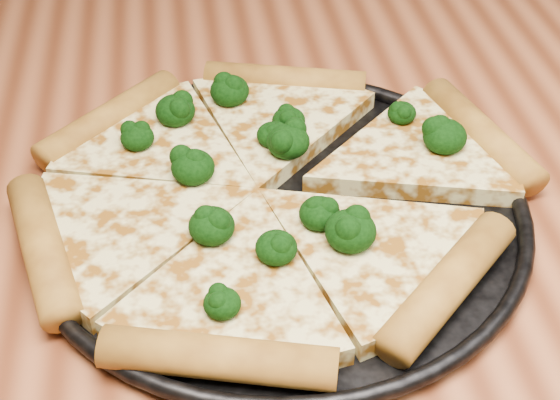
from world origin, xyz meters
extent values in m
cube|color=brown|center=(0.00, 0.00, 0.73)|extent=(1.20, 0.90, 0.04)
cylinder|color=black|center=(-0.08, 0.05, 0.75)|extent=(0.35, 0.35, 0.01)
torus|color=black|center=(-0.08, 0.05, 0.76)|extent=(0.36, 0.36, 0.01)
cylinder|color=#AE7A2B|center=(0.09, 0.10, 0.77)|extent=(0.06, 0.14, 0.03)
cylinder|color=#AE7A2B|center=(-0.05, 0.20, 0.77)|extent=(0.14, 0.06, 0.03)
cylinder|color=#AE7A2B|center=(-0.20, 0.17, 0.77)|extent=(0.12, 0.12, 0.03)
cylinder|color=#AE7A2B|center=(-0.24, 0.02, 0.77)|extent=(0.06, 0.14, 0.03)
cylinder|color=#AE7A2B|center=(-0.14, -0.09, 0.77)|extent=(0.14, 0.06, 0.03)
cylinder|color=#AE7A2B|center=(0.01, -0.05, 0.77)|extent=(0.12, 0.12, 0.03)
ellipsoid|color=black|center=(-0.06, 0.13, 0.78)|extent=(0.03, 0.03, 0.02)
ellipsoid|color=black|center=(-0.18, 0.12, 0.78)|extent=(0.03, 0.03, 0.02)
ellipsoid|color=black|center=(0.05, 0.09, 0.78)|extent=(0.03, 0.03, 0.03)
ellipsoid|color=black|center=(-0.13, 0.01, 0.78)|extent=(0.03, 0.03, 0.02)
ellipsoid|color=black|center=(-0.15, 0.15, 0.78)|extent=(0.03, 0.03, 0.02)
ellipsoid|color=black|center=(-0.09, -0.02, 0.78)|extent=(0.03, 0.03, 0.02)
ellipsoid|color=black|center=(0.03, 0.13, 0.78)|extent=(0.02, 0.02, 0.02)
ellipsoid|color=black|center=(-0.04, -0.01, 0.78)|extent=(0.03, 0.03, 0.03)
ellipsoid|color=black|center=(-0.08, 0.11, 0.78)|extent=(0.02, 0.02, 0.02)
ellipsoid|color=black|center=(-0.13, -0.06, 0.78)|extent=(0.02, 0.02, 0.02)
ellipsoid|color=black|center=(-0.06, 0.01, 0.78)|extent=(0.03, 0.03, 0.02)
ellipsoid|color=black|center=(-0.07, 0.10, 0.78)|extent=(0.03, 0.03, 0.02)
ellipsoid|color=black|center=(-0.10, 0.18, 0.78)|extent=(0.03, 0.03, 0.02)
ellipsoid|color=black|center=(-0.14, 0.08, 0.78)|extent=(0.03, 0.03, 0.02)
camera|label=1|loc=(-0.14, -0.40, 1.14)|focal=52.62mm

